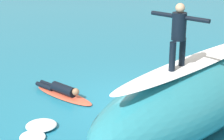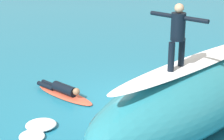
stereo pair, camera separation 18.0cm
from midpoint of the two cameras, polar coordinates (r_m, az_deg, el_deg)
The scene contains 9 objects.
ground_plane at distance 11.72m, azimuth 2.60°, elevation -4.80°, with size 120.00×120.00×0.00m, color teal.
wave_crest at distance 10.12m, azimuth 11.83°, elevation -3.88°, with size 6.82×2.15×1.77m, color teal.
wave_foam_lip at distance 9.79m, azimuth 12.21°, elevation 1.08°, with size 5.80×0.75×0.08m, color white.
surfboard_riding at distance 9.20m, azimuth 9.54°, elevation -0.03°, with size 2.00×0.45×0.07m, color #33B2D1.
surfer_riding at distance 8.93m, azimuth 9.87°, elevation 5.37°, with size 0.66×1.32×1.48m.
surfboard_paddling at distance 12.29m, azimuth -6.29°, elevation -3.49°, with size 2.29×0.56×0.08m, color #E0563D.
surfer_paddling at distance 12.31m, azimuth -6.74°, elevation -2.57°, with size 0.85×1.71×0.32m.
foam_patch_near at distance 10.08m, azimuth -10.75°, elevation -9.20°, with size 0.68×0.63×0.11m, color white.
foam_patch_mid at distance 10.52m, azimuth -9.52°, elevation -7.65°, with size 0.79×0.73×0.16m, color white.
Camera 2 is at (5.23, 9.25, 4.92)m, focal length 64.66 mm.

